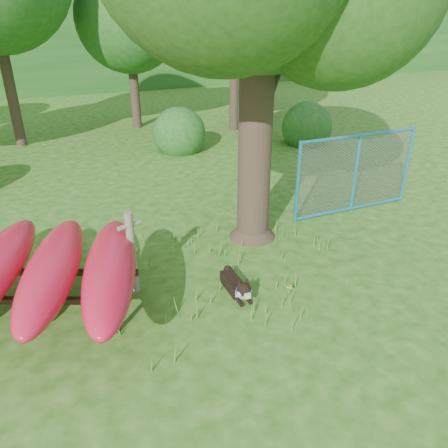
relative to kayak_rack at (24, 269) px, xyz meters
name	(u,v)px	position (x,y,z in m)	size (l,w,h in m)	color
ground	(243,312)	(3.08, -1.27, -0.87)	(80.00, 80.00, 0.00)	#235310
wooden_post	(132,251)	(1.65, 0.03, -0.08)	(0.40, 0.19, 1.48)	#69614F
kayak_rack	(24,269)	(0.00, 0.00, 0.00)	(4.09, 4.42, 1.13)	black
husky_dog	(237,286)	(3.20, -0.78, -0.71)	(0.26, 1.03, 0.46)	black
fence_section	(355,173)	(7.24, 1.25, 0.08)	(3.24, 0.11, 3.16)	teal
wildflower_clump	(290,288)	(3.98, -1.21, -0.70)	(0.10, 0.08, 0.21)	#53872C
bg_tree_c	(128,19)	(4.58, 11.73, 3.24)	(4.00, 4.00, 6.12)	#33251C
shrub_right	(305,143)	(9.58, 6.73, -0.87)	(1.80, 1.80, 1.80)	#1C531B
shrub_mid	(180,151)	(5.08, 7.73, -0.87)	(1.80, 1.80, 1.80)	#1C531B
wooded_hillside	(56,34)	(3.08, 26.73, 2.13)	(80.00, 12.00, 6.00)	#1C531B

